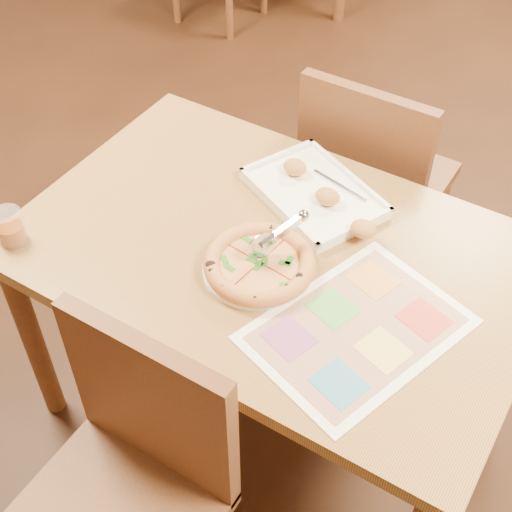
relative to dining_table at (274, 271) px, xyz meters
The scene contains 10 objects.
room 0.72m from the dining_table, ahead, with size 7.00×7.00×7.00m.
dining_table is the anchor object (origin of this frame).
chair_near 0.61m from the dining_table, 90.00° to the right, with size 0.42×0.42×0.47m.
chair_far 0.61m from the dining_table, 90.00° to the left, with size 0.42×0.42×0.47m.
plate 0.13m from the dining_table, 89.26° to the right, with size 0.26×0.26×0.01m, color white.
pizza 0.14m from the dining_table, 83.61° to the right, with size 0.27×0.27×0.04m.
pizza_cutter 0.18m from the dining_table, 56.90° to the right, with size 0.08×0.15×0.09m.
appetizer_tray 0.24m from the dining_table, 89.90° to the left, with size 0.44×0.38×0.06m.
glass_tumbler 0.67m from the dining_table, 150.39° to the right, with size 0.08×0.08×0.09m.
menu 0.33m from the dining_table, 23.25° to the right, with size 0.34×0.48×0.01m, color white.
Camera 1 is at (0.63, -1.10, 1.99)m, focal length 50.00 mm.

